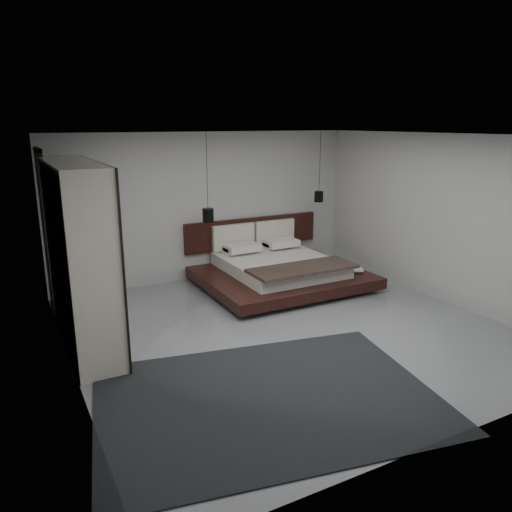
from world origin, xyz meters
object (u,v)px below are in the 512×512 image
lattice_screen (47,232)px  bed (278,269)px  pendant_left (208,215)px  wardrobe (79,255)px  rug (267,398)px  pendant_right (319,196)px

lattice_screen → bed: (3.90, -0.55, -1.00)m
pendant_left → wardrobe: 2.84m
pendant_left → rug: bearing=-103.7°
lattice_screen → pendant_right: size_ratio=1.88×
lattice_screen → bed: size_ratio=0.89×
lattice_screen → bed: lattice_screen is taller
bed → pendant_right: bearing=21.5°
pendant_left → wardrobe: bearing=-149.9°
bed → pendant_left: pendant_left is taller
lattice_screen → bed: 4.07m
wardrobe → rug: (1.50, -2.50, -1.24)m
bed → wardrobe: bearing=-165.4°
lattice_screen → pendant_left: 2.70m
pendant_left → rug: size_ratio=0.43×
pendant_left → pendant_right: 2.41m
lattice_screen → rug: bearing=-66.4°
lattice_screen → pendant_left: pendant_left is taller
pendant_right → bed: bearing=-158.5°
pendant_left → wardrobe: pendant_left is taller
pendant_left → rug: 4.26m
bed → rug: (-2.15, -3.45, -0.29)m
lattice_screen → wardrobe: bearing=-80.5°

